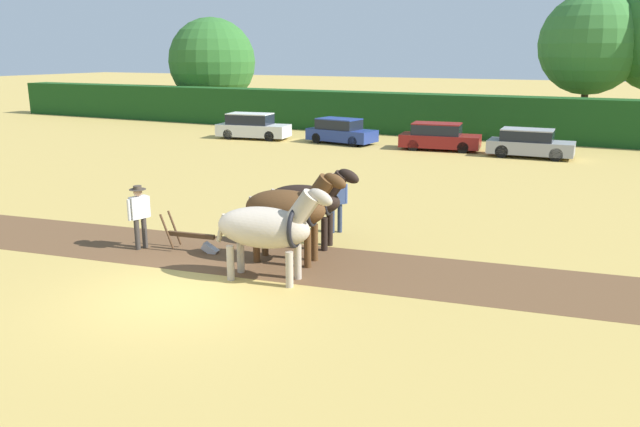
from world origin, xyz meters
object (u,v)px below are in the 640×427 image
tree_far_left (212,62)px  plow (196,240)px  parked_car_left (341,131)px  draft_horse_lead_left (268,227)px  draft_horse_trail_left (308,200)px  farmer_beside_team (336,198)px  parked_car_center_left (439,137)px  tree_left (590,44)px  parked_car_center (529,144)px  draft_horse_lead_right (289,209)px  farmer_at_plow (139,212)px  parked_car_far_left (252,127)px

tree_far_left → plow: bearing=-55.4°
tree_far_left → parked_car_left: (16.38, -10.27, -3.79)m
draft_horse_lead_left → draft_horse_trail_left: bearing=90.0°
tree_far_left → plow: tree_far_left is taller
tree_far_left → draft_horse_trail_left: tree_far_left is taller
farmer_beside_team → parked_car_center_left: 17.49m
tree_far_left → draft_horse_lead_left: size_ratio=2.71×
tree_left → parked_car_center_left: size_ratio=1.98×
plow → parked_car_center_left: (0.96, 20.76, 0.39)m
tree_left → draft_horse_trail_left: size_ratio=3.25×
plow → parked_car_center: (5.82, 20.35, 0.38)m
parked_car_center → draft_horse_lead_right: bearing=-100.4°
draft_horse_lead_left → parked_car_center_left: draft_horse_lead_left is taller
tree_far_left → farmer_at_plow: (19.86, -31.44, -3.44)m
draft_horse_lead_right → parked_car_center: draft_horse_lead_right is taller
draft_horse_trail_left → parked_car_center: bearing=71.9°
draft_horse_lead_right → draft_horse_trail_left: draft_horse_lead_right is taller
plow → farmer_at_plow: size_ratio=0.93×
farmer_beside_team → parked_car_left: bearing=164.4°
draft_horse_trail_left → farmer_beside_team: draft_horse_trail_left is taller
farmer_at_plow → farmer_beside_team: 5.64m
plow → parked_car_left: parked_car_left is taller
tree_left → draft_horse_lead_right: (-4.88, -30.90, -4.35)m
farmer_at_plow → farmer_beside_team: (4.16, 3.81, 0.02)m
parked_car_far_left → tree_far_left: bearing=126.1°
draft_horse_lead_right → parked_car_center: 20.23m
farmer_beside_team → parked_car_left: farmer_beside_team is taller
farmer_beside_team → parked_car_center_left: bearing=146.2°
tree_far_left → draft_horse_trail_left: (23.87, -29.21, -3.18)m
tree_left → parked_car_center: (-1.76, -10.92, -5.06)m
parked_car_left → parked_car_center_left: (5.93, 0.04, 0.01)m
draft_horse_lead_right → parked_car_far_left: bearing=116.3°
draft_horse_trail_left → parked_car_center_left: draft_horse_trail_left is taller
parked_car_left → parked_car_center_left: bearing=9.0°
parked_car_far_left → parked_car_center_left: size_ratio=1.03×
tree_far_left → parked_car_far_left: tree_far_left is taller
parked_car_far_left → parked_car_center_left: parked_car_far_left is taller
parked_car_far_left → parked_car_left: bearing=-2.4°
plow → parked_car_center: bearing=66.0°
draft_horse_lead_left → parked_car_center: 21.58m
tree_far_left → parked_car_left: tree_far_left is taller
tree_far_left → farmer_at_plow: size_ratio=4.55×
farmer_beside_team → parked_car_center: bearing=130.1°
parked_car_left → plow: bearing=-67.9°
plow → parked_car_center_left: size_ratio=0.37×
tree_left → farmer_at_plow: tree_left is taller
draft_horse_lead_right → plow: (-2.70, -0.38, -1.09)m
parked_car_far_left → parked_car_center: bearing=-7.4°
farmer_at_plow → tree_far_left: bearing=139.6°
draft_horse_lead_right → parked_car_far_left: size_ratio=0.61×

